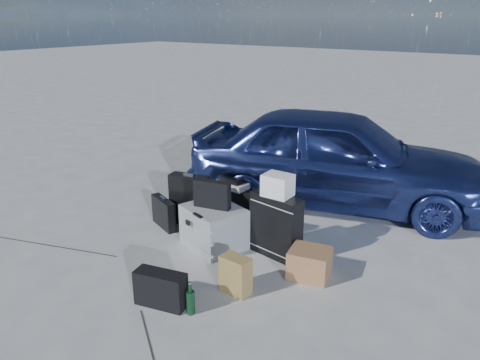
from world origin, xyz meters
name	(u,v)px	position (x,y,z in m)	size (l,w,h in m)	color
ground	(179,266)	(0.00, 0.00, 0.00)	(60.00, 60.00, 0.00)	beige
car	(337,157)	(0.55, 2.43, 0.64)	(1.50, 3.74, 1.27)	#344695
pelican_case	(214,227)	(0.01, 0.55, 0.22)	(0.61, 0.50, 0.45)	#A2A4A7
laptop_bag	(212,194)	(0.00, 0.55, 0.59)	(0.39, 0.10, 0.30)	black
briefcase	(164,213)	(-0.77, 0.59, 0.18)	(0.45, 0.10, 0.35)	black
suitcase_left	(190,200)	(-0.58, 0.84, 0.30)	(0.47, 0.17, 0.61)	black
suitcase_right	(276,226)	(0.66, 0.76, 0.33)	(0.55, 0.20, 0.66)	black
white_carton	(278,185)	(0.66, 0.77, 0.77)	(0.28, 0.22, 0.22)	white
duffel_bag	(234,199)	(-0.36, 1.43, 0.17)	(0.67, 0.29, 0.34)	black
flat_box_white	(234,184)	(-0.36, 1.44, 0.37)	(0.42, 0.31, 0.07)	white
flat_box_black	(233,179)	(-0.37, 1.43, 0.44)	(0.30, 0.21, 0.06)	black
kraft_bag	(236,275)	(0.73, -0.04, 0.18)	(0.27, 0.16, 0.35)	olive
cardboard_box	(310,263)	(1.14, 0.59, 0.14)	(0.37, 0.33, 0.28)	#8F5C3E
messenger_bag	(161,289)	(0.32, -0.57, 0.16)	(0.45, 0.17, 0.31)	black
green_bottle	(190,299)	(0.61, -0.52, 0.14)	(0.07, 0.07, 0.29)	black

